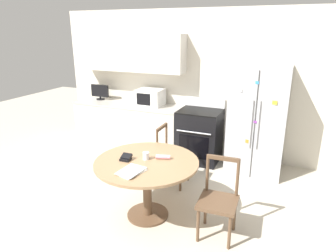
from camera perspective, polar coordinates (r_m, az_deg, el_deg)
ground_plane at (r=3.81m, az=-9.55°, el=-18.51°), size 14.00×14.00×0.00m
back_wall at (r=5.58m, az=1.34°, el=9.64°), size 5.20×0.44×2.60m
kitchen_counter at (r=5.90m, az=-7.39°, el=0.05°), size 2.14×0.64×0.90m
refrigerator at (r=4.98m, az=16.69°, el=1.05°), size 0.86×0.76×1.73m
oven_range at (r=5.32m, az=6.01°, el=-1.70°), size 0.72×0.68×1.08m
microwave at (r=5.57m, az=-3.38°, el=5.48°), size 0.47×0.40×0.30m
countertop_tv at (r=6.18m, az=-12.84°, el=6.42°), size 0.38×0.16×0.30m
dining_table at (r=3.67m, az=-4.05°, el=-8.60°), size 1.25×1.25×0.75m
dining_chair_far at (r=4.49m, az=0.73°, el=-5.88°), size 0.42×0.42×0.90m
dining_chair_right at (r=3.47m, az=9.57°, el=-13.83°), size 0.44×0.44×0.90m
candle_glass at (r=3.63m, az=-4.22°, el=-5.78°), size 0.08×0.08×0.09m
folded_napkin at (r=3.64m, az=-0.94°, el=-5.90°), size 0.18×0.10×0.05m
wallet at (r=3.65m, az=-8.01°, el=-6.03°), size 0.13×0.13×0.07m
mail_stack at (r=3.35m, az=-7.04°, el=-8.55°), size 0.29×0.35×0.02m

